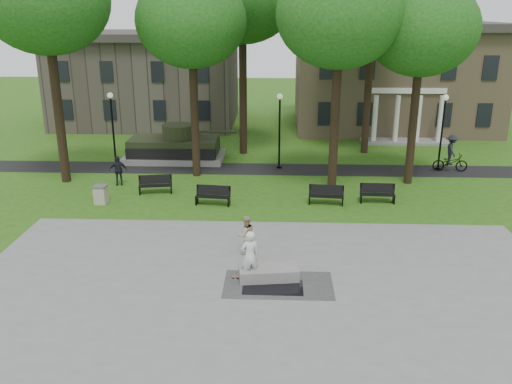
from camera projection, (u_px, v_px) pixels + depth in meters
ground at (267, 249)px, 22.87m from camera, size 120.00×120.00×0.00m
plaza at (263, 311)px, 18.13m from camera, size 22.00×16.00×0.02m
footpath at (271, 169)px, 34.22m from camera, size 44.00×2.60×0.01m
building_right at (392, 75)px, 45.68m from camera, size 17.00×12.00×8.60m
building_left at (148, 82)px, 47.23m from camera, size 15.00×10.00×7.20m
tree_0 at (45, 1)px, 28.65m from camera, size 6.80×6.80×12.97m
tree_1 at (191, 21)px, 30.11m from camera, size 6.20×6.20×11.63m
tree_2 at (340, 15)px, 27.79m from camera, size 6.60×6.60×12.16m
tree_3 at (422, 29)px, 28.79m from camera, size 6.00×6.00×11.19m
tree_5 at (373, 8)px, 35.13m from camera, size 6.40×6.40×12.44m
lamp_left at (113, 123)px, 34.01m from camera, size 0.36×0.36×4.73m
lamp_mid at (280, 125)px, 33.59m from camera, size 0.36×0.36×4.73m
lamp_right at (442, 126)px, 33.20m from camera, size 0.36×0.36×4.73m
tank_monument at (175, 147)px, 36.10m from camera, size 7.45×3.40×2.40m
puddle at (273, 287)px, 19.66m from camera, size 2.20×1.20×0.00m
concrete_block at (269, 273)px, 20.26m from camera, size 2.31×1.29×0.45m
skateboard at (243, 277)px, 20.33m from camera, size 0.78×0.21×0.07m
skateboarder at (250, 256)px, 19.96m from camera, size 0.83×0.71×1.93m
friend_watching at (246, 235)px, 22.14m from camera, size 1.01×0.93×1.66m
pedestrian_walker at (118, 170)px, 30.96m from camera, size 1.07×0.66×1.71m
cyclist at (451, 157)px, 33.52m from camera, size 2.16×1.23×2.31m
park_bench_0 at (156, 184)px, 29.64m from camera, size 1.85×0.81×1.00m
park_bench_1 at (213, 195)px, 27.90m from camera, size 1.84×0.72×1.00m
park_bench_2 at (326, 194)px, 27.97m from camera, size 1.83×0.69×1.00m
park_bench_3 at (377, 193)px, 28.22m from camera, size 1.81×0.58×1.00m
trash_bin at (101, 194)px, 28.10m from camera, size 0.69×0.69×0.96m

